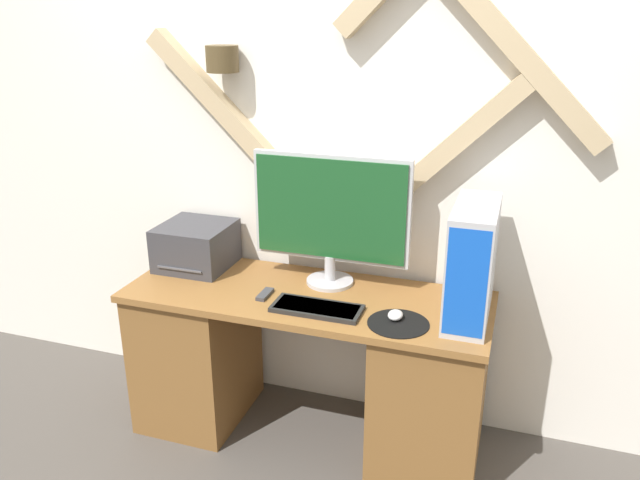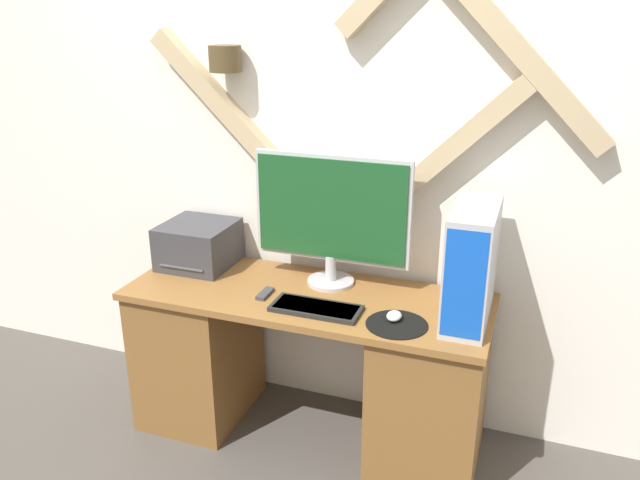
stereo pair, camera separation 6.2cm
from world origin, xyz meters
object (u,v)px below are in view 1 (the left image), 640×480
Objects in this scene: mouse at (395,315)px; computer_tower at (472,263)px; printer at (196,246)px; remote_control at (265,294)px; monitor at (331,213)px; keyboard at (317,308)px.

computer_tower is (0.26, 0.12, 0.21)m from mouse.
mouse is at bearing -155.30° from computer_tower.
printer reaches higher than mouse.
mouse is 0.56m from remote_control.
remote_control is (-0.82, -0.08, -0.22)m from computer_tower.
mouse is (0.34, -0.25, -0.30)m from monitor.
keyboard is at bearing -166.32° from computer_tower.
remote_control is at bearing -25.37° from printer.
keyboard is 4.77× the size of mouse.
monitor is 1.89× the size of keyboard.
computer_tower is at bearing 24.70° from mouse.
mouse reaches higher than keyboard.
printer is 0.48m from remote_control.
keyboard is at bearing -83.50° from monitor.
mouse is 1.02m from printer.
printer is 2.89× the size of remote_control.
computer_tower is 1.42× the size of printer.
computer_tower is at bearing -5.51° from printer.
remote_control is (0.43, -0.20, -0.09)m from printer.
computer_tower reaches higher than mouse.
remote_control is (-0.25, 0.06, -0.00)m from keyboard.
mouse is 0.68× the size of remote_control.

